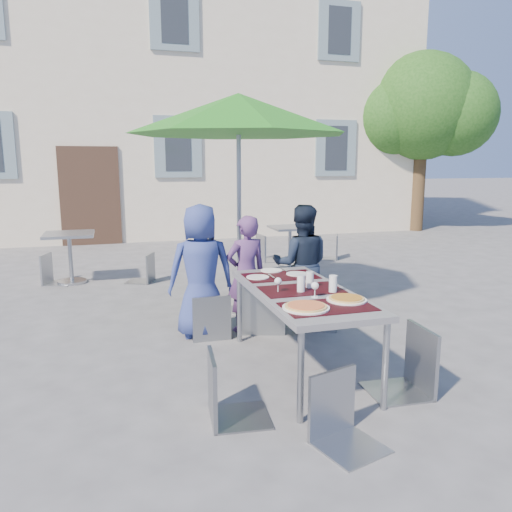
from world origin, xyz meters
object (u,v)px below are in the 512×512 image
object	(u,v)px
cafe_table_0	(70,248)
bg_chair_l_1	(266,231)
cafe_table_1	(290,240)
dining_table	(301,296)
chair_1	(263,277)
bg_chair_r_0	(144,251)
pizza_near_right	(347,299)
child_1	(246,274)
chair_3	(226,347)
child_0	(201,271)
chair_2	(320,284)
chair_5	(343,368)
pizza_near_left	(306,307)
chair_4	(412,321)
child_2	(301,264)
patio_umbrella	(238,116)
bg_chair_r_1	(332,232)
bg_chair_l_0	(51,251)
chair_0	(210,289)

from	to	relation	value
cafe_table_0	bg_chair_l_1	size ratio (longest dim) A/B	0.81
cafe_table_0	cafe_table_1	size ratio (longest dim) A/B	1.10
dining_table	chair_1	size ratio (longest dim) A/B	1.74
chair_1	bg_chair_r_0	xyz separation A→B (m)	(-1.08, 2.77, -0.13)
pizza_near_right	child_1	bearing A→B (deg)	103.47
pizza_near_right	chair_1	xyz separation A→B (m)	(-0.23, 1.52, -0.14)
pizza_near_right	child_1	xyz separation A→B (m)	(-0.39, 1.63, -0.12)
chair_3	bg_chair_r_0	size ratio (longest dim) A/B	1.11
pizza_near_right	cafe_table_0	bearing A→B (deg)	117.92
child_0	cafe_table_0	size ratio (longest dim) A/B	1.82
chair_2	chair_3	bearing A→B (deg)	-131.08
pizza_near_right	chair_5	world-z (taller)	chair_5
dining_table	pizza_near_left	bearing A→B (deg)	-108.15
chair_4	bg_chair_r_0	xyz separation A→B (m)	(-1.78, 4.51, -0.11)
pizza_near_right	chair_2	xyz separation A→B (m)	(0.40, 1.44, -0.25)
chair_5	cafe_table_0	size ratio (longest dim) A/B	1.15
child_2	bg_chair_l_1	world-z (taller)	child_2
chair_4	cafe_table_1	distance (m)	5.09
chair_2	bg_chair_l_1	size ratio (longest dim) A/B	0.92
patio_umbrella	cafe_table_1	distance (m)	3.41
child_1	bg_chair_r_1	xyz separation A→B (m)	(2.71, 3.59, -0.13)
dining_table	chair_2	distance (m)	1.18
child_2	bg_chair_r_0	xyz separation A→B (m)	(-1.61, 2.55, -0.19)
child_1	child_2	bearing A→B (deg)	179.38
dining_table	chair_1	world-z (taller)	chair_1
bg_chair_l_1	bg_chair_r_1	bearing A→B (deg)	-6.88
pizza_near_right	bg_chair_l_0	xyz separation A→B (m)	(-2.68, 4.59, -0.25)
patio_umbrella	cafe_table_1	bearing A→B (deg)	56.51
chair_2	cafe_table_0	distance (m)	4.19
child_1	chair_5	xyz separation A→B (m)	(0.01, -2.37, -0.12)
bg_chair_l_0	bg_chair_r_0	bearing A→B (deg)	-11.92
pizza_near_right	chair_1	world-z (taller)	chair_1
dining_table	bg_chair_r_1	world-z (taller)	bg_chair_r_1
child_0	chair_0	xyz separation A→B (m)	(0.07, -0.11, -0.18)
dining_table	chair_3	xyz separation A→B (m)	(-0.84, -0.67, -0.14)
pizza_near_left	bg_chair_l_1	bearing A→B (deg)	75.47
bg_chair_r_0	bg_chair_r_1	world-z (taller)	bg_chair_r_1
child_1	pizza_near_left	bearing A→B (deg)	79.98
patio_umbrella	pizza_near_right	bearing A→B (deg)	-84.18
child_2	bg_chair_r_1	xyz separation A→B (m)	(2.02, 3.47, -0.17)
chair_5	bg_chair_r_1	size ratio (longest dim) A/B	1.01
chair_4	bg_chair_l_0	distance (m)	5.75
child_1	bg_chair_l_0	xyz separation A→B (m)	(-2.29, 2.95, -0.13)
bg_chair_r_0	bg_chair_l_1	bearing A→B (deg)	24.87
cafe_table_1	patio_umbrella	bearing A→B (deg)	-123.49
bg_chair_l_1	bg_chair_r_1	size ratio (longest dim) A/B	1.08
chair_5	bg_chair_r_1	xyz separation A→B (m)	(2.71, 5.96, -0.00)
dining_table	bg_chair_l_1	bearing A→B (deg)	75.88
bg_chair_l_0	bg_chair_r_0	distance (m)	1.41
child_2	cafe_table_1	world-z (taller)	child_2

